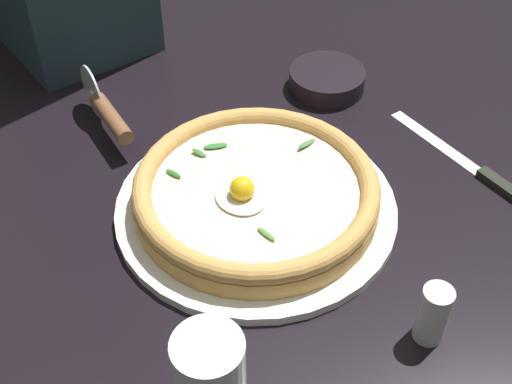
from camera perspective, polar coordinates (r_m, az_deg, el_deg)
name	(u,v)px	position (r m, az deg, el deg)	size (l,w,h in m)	color
ground_plane	(280,229)	(0.84, 1.99, -3.08)	(2.40, 2.40, 0.03)	black
pizza_plate	(256,207)	(0.84, 0.00, -1.28)	(0.34, 0.34, 0.01)	white
pizza	(256,191)	(0.82, -0.01, 0.06)	(0.30, 0.30, 0.06)	gold
side_bowl	(327,80)	(1.04, 5.93, 9.30)	(0.11, 0.11, 0.03)	black
pizza_cutter	(106,110)	(0.96, -12.39, 6.65)	(0.16, 0.04, 0.08)	silver
table_knife	(477,169)	(0.94, 17.93, 1.82)	(0.23, 0.04, 0.01)	silver
pepper_shaker	(436,312)	(0.72, 14.76, -9.61)	(0.03, 0.03, 0.07)	silver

